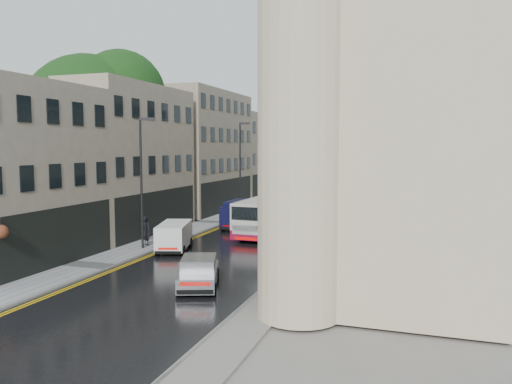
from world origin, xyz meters
The scene contains 17 objects.
ground centered at (0.00, 0.00, 0.00)m, with size 200.00×200.00×0.00m, color slate.
road centered at (0.00, 27.50, 0.01)m, with size 9.00×85.00×0.02m, color black.
left_sidewalk centered at (-5.85, 27.50, 0.06)m, with size 2.70×85.00×0.12m, color gray.
right_sidewalk centered at (5.40, 27.50, 0.06)m, with size 1.80×85.00×0.12m, color slate.
old_shop_row centered at (-9.45, 30.00, 6.00)m, with size 4.50×56.00×12.00m, color gray, non-canonical shape.
modern_block centered at (10.30, 26.00, 7.00)m, with size 8.00×40.00×14.00m, color #C7B794, non-canonical shape.
church_spire centered at (0.50, 82.00, 20.00)m, with size 6.40×6.40×40.00m, color #766A5D, non-canonical shape.
tree_near centered at (-12.50, 20.00, 6.95)m, with size 10.56×10.56×13.89m, color black, non-canonical shape.
tree_far centered at (-12.20, 33.00, 6.23)m, with size 9.24×9.24×12.46m, color black, non-canonical shape.
cream_bus centered at (-0.83, 21.71, 1.39)m, with size 2.28×10.04×2.74m, color beige, non-canonical shape.
white_lorry centered at (3.02, 31.42, 2.17)m, with size 2.46×8.18×4.30m, color silver, non-canonical shape.
silver_hatchback centered at (1.26, 7.66, 0.74)m, with size 1.68×3.84×1.44m, color silver, non-canonical shape.
white_van centered at (-3.85, 14.73, 0.92)m, with size 1.70×3.96×1.79m, color white, non-canonical shape.
navy_van centered at (-3.42, 24.25, 1.19)m, with size 1.83×4.57×2.33m, color black, non-canonical shape.
pedestrian centered at (-5.73, 16.68, 1.08)m, with size 0.70×0.46×1.93m, color black.
lamp_post_near centered at (-5.50, 15.78, 4.24)m, with size 0.93×0.21×8.23m, color black, non-canonical shape.
lamp_post_far centered at (-5.47, 33.67, 4.49)m, with size 0.98×0.22×8.74m, color black, non-canonical shape.
Camera 1 is at (11.34, -11.68, 6.59)m, focal length 35.00 mm.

